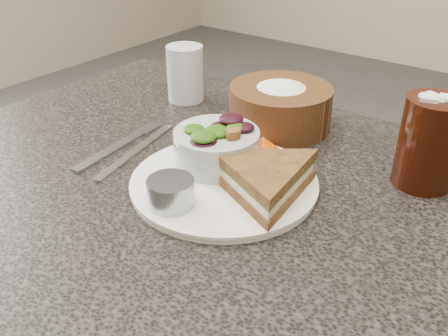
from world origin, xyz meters
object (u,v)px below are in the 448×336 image
dressing_ramekin (171,192)px  bread_basket (281,100)px  dinner_plate (224,183)px  cola_glass (430,139)px  salad_bowl (217,142)px  water_glass (185,73)px  sandwich (265,179)px

dressing_ramekin → bread_basket: bearing=94.5°
dinner_plate → cola_glass: 0.28m
salad_bowl → bread_basket: bread_basket is taller
cola_glass → water_glass: bearing=175.3°
salad_bowl → dinner_plate: bearing=-40.3°
dinner_plate → cola_glass: (0.21, 0.17, 0.06)m
salad_bowl → water_glass: bearing=139.7°
dressing_ramekin → water_glass: water_glass is taller
water_glass → sandwich: bearing=-33.6°
dressing_ramekin → sandwich: bearing=48.4°
water_glass → dinner_plate: bearing=-40.3°
bread_basket → cola_glass: 0.26m
bread_basket → cola_glass: size_ratio=1.25×
dressing_ramekin → salad_bowl: bearing=98.9°
dinner_plate → bread_basket: 0.22m
sandwich → cola_glass: 0.23m
sandwich → salad_bowl: (-0.10, 0.03, 0.01)m
salad_bowl → cola_glass: cola_glass is taller
salad_bowl → dressing_ramekin: 0.12m
dinner_plate → bread_basket: (-0.04, 0.21, 0.04)m
dressing_ramekin → dinner_plate: bearing=78.4°
cola_glass → salad_bowl: bearing=-150.2°
dinner_plate → cola_glass: cola_glass is taller
sandwich → cola_glass: size_ratio=1.23×
sandwich → dinner_plate: bearing=-152.2°
water_glass → salad_bowl: bearing=-40.3°
sandwich → water_glass: 0.37m
sandwich → cola_glass: (0.15, 0.17, 0.04)m
dinner_plate → salad_bowl: bearing=139.7°
bread_basket → salad_bowl: bearing=-88.4°
dinner_plate → dressing_ramekin: (-0.02, -0.09, 0.02)m
bread_basket → cola_glass: bearing=-8.9°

